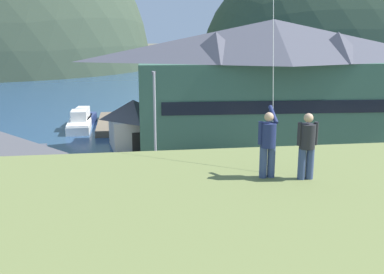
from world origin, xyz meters
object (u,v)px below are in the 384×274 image
at_px(wharf_dock, 113,124).
at_px(parked_car_mid_row_near, 236,186).
at_px(moored_boat_wharfside, 84,119).
at_px(parked_car_front_row_silver, 130,190).
at_px(parked_car_front_row_end, 293,233).
at_px(moored_boat_outer_mooring, 146,122).
at_px(person_companion, 307,144).
at_px(harbor_lodge, 272,81).
at_px(parked_car_back_row_right, 174,232).
at_px(parking_light_pole, 155,122).
at_px(storage_shed_waterside, 134,123).
at_px(person_kite_flyer, 268,142).
at_px(moored_boat_inner_slip, 80,123).

distance_m(wharf_dock, parked_car_mid_row_near, 25.62).
distance_m(moored_boat_wharfside, parked_car_front_row_silver, 25.62).
bearing_deg(parked_car_front_row_end, moored_boat_outer_mooring, 101.26).
height_order(moored_boat_outer_mooring, parked_car_front_row_end, moored_boat_outer_mooring).
relative_size(parked_car_front_row_end, person_companion, 2.48).
bearing_deg(harbor_lodge, parked_car_back_row_right, -119.21).
xyz_separation_m(wharf_dock, person_companion, (6.37, -40.05, 7.57)).
bearing_deg(parked_car_front_row_silver, moored_boat_wharfside, 101.27).
distance_m(parked_car_front_row_silver, person_companion, 18.05).
bearing_deg(parked_car_front_row_end, parked_car_mid_row_near, 99.81).
distance_m(harbor_lodge, moored_boat_outer_mooring, 15.53).
height_order(moored_boat_outer_mooring, parking_light_pole, parking_light_pole).
distance_m(wharf_dock, moored_boat_outer_mooring, 3.88).
bearing_deg(storage_shed_waterside, person_companion, -82.31).
relative_size(moored_boat_wharfside, person_kite_flyer, 3.19).
distance_m(harbor_lodge, storage_shed_waterside, 13.19).
height_order(harbor_lodge, moored_boat_outer_mooring, harbor_lodge).
xyz_separation_m(parked_car_mid_row_near, parked_car_back_row_right, (-4.56, -6.05, 0.00)).
bearing_deg(harbor_lodge, parked_car_mid_row_near, -115.31).
xyz_separation_m(parked_car_front_row_silver, person_kite_flyer, (3.66, -15.77, 6.87)).
height_order(parked_car_front_row_end, person_kite_flyer, person_kite_flyer).
xyz_separation_m(storage_shed_waterside, parked_car_mid_row_near, (6.15, -14.66, -1.26)).
bearing_deg(parked_car_back_row_right, moored_boat_outer_mooring, 90.38).
distance_m(storage_shed_waterside, wharf_dock, 9.99).
distance_m(parked_car_back_row_right, parked_car_front_row_silver, 6.58).
distance_m(wharf_dock, moored_boat_wharfside, 3.45).
height_order(harbor_lodge, wharf_dock, harbor_lodge).
height_order(wharf_dock, moored_boat_inner_slip, moored_boat_inner_slip).
height_order(wharf_dock, person_companion, person_companion).
height_order(moored_boat_inner_slip, person_companion, person_companion).
height_order(parked_car_mid_row_near, parked_car_back_row_right, same).
height_order(moored_boat_wharfside, person_companion, person_companion).
xyz_separation_m(parked_car_back_row_right, parking_light_pole, (-0.27, 9.76, 3.52)).
xyz_separation_m(storage_shed_waterside, parking_light_pole, (1.32, -10.95, 2.27)).
height_order(moored_boat_wharfside, moored_boat_outer_mooring, same).
relative_size(moored_boat_wharfside, moored_boat_outer_mooring, 0.71).
relative_size(moored_boat_inner_slip, person_companion, 4.19).
bearing_deg(person_companion, wharf_dock, 99.04).
bearing_deg(moored_boat_outer_mooring, harbor_lodge, -39.78).
distance_m(moored_boat_inner_slip, parking_light_pole, 21.23).
distance_m(parked_car_back_row_right, parked_car_front_row_end, 5.83).
height_order(storage_shed_waterside, parking_light_pole, parking_light_pole).
distance_m(moored_boat_outer_mooring, parked_car_back_row_right, 29.00).
relative_size(moored_boat_wharfside, parked_car_front_row_silver, 1.39).
bearing_deg(moored_boat_wharfside, parked_car_front_row_end, -68.29).
xyz_separation_m(parked_car_front_row_silver, parking_light_pole, (1.81, 3.52, 3.52)).
height_order(parked_car_front_row_silver, person_kite_flyer, person_kite_flyer).
height_order(parked_car_front_row_silver, parking_light_pole, parking_light_pole).
bearing_deg(person_companion, parking_light_pole, 98.15).
height_order(harbor_lodge, storage_shed_waterside, harbor_lodge).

